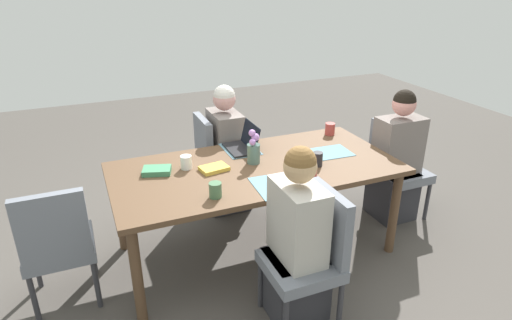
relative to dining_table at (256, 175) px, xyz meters
name	(u,v)px	position (x,y,z in m)	size (l,w,h in m)	color
ground_plane	(256,249)	(0.00, 0.00, -0.68)	(10.00, 10.00, 0.00)	#4C4742
dining_table	(256,175)	(0.00, 0.00, 0.00)	(2.15, 1.04, 0.75)	brown
chair_far_left_near	(216,158)	(-0.06, 0.82, -0.18)	(0.44, 0.44, 0.90)	slate
person_far_left_near	(226,156)	(0.02, 0.76, -0.15)	(0.36, 0.40, 1.19)	#2D2D33
chair_head_right_left_mid	(395,162)	(1.42, 0.10, -0.18)	(0.44, 0.44, 0.90)	slate
person_head_right_left_mid	(396,163)	(1.36, 0.03, -0.15)	(0.40, 0.36, 1.19)	#2D2D33
chair_near_left_far	(312,251)	(0.04, -0.81, -0.18)	(0.44, 0.44, 0.90)	slate
person_near_left_far	(297,245)	(-0.04, -0.75, -0.15)	(0.36, 0.40, 1.19)	#2D2D33
chair_head_left_right_near	(57,242)	(-1.43, -0.09, -0.18)	(0.44, 0.44, 0.90)	slate
flower_vase	(254,150)	(0.01, 0.06, 0.18)	(0.10, 0.10, 0.27)	#4C6B60
placemat_far_left_near	(240,149)	(0.01, 0.36, 0.07)	(0.36, 0.26, 0.00)	slate
placemat_head_right_left_mid	(328,153)	(0.64, 0.01, 0.07)	(0.36, 0.26, 0.00)	slate
placemat_near_left_far	(274,186)	(-0.02, -0.36, 0.07)	(0.36, 0.26, 0.00)	slate
laptop_far_left_near	(244,144)	(0.03, 0.34, 0.12)	(0.22, 0.32, 0.21)	black
coffee_mug_near_left	(215,190)	(-0.43, -0.35, 0.12)	(0.08, 0.08, 0.10)	#47704C
coffee_mug_near_right	(318,159)	(0.43, -0.17, 0.12)	(0.08, 0.08, 0.11)	#232328
coffee_mug_centre_left	(186,162)	(-0.49, 0.16, 0.12)	(0.08, 0.08, 0.10)	white
coffee_mug_centre_right	(311,174)	(0.26, -0.37, 0.12)	(0.08, 0.08, 0.10)	#AD3D38
coffee_mug_far_left	(330,129)	(0.87, 0.38, 0.12)	(0.09, 0.09, 0.10)	#AD3D38
book_red_cover	(157,171)	(-0.71, 0.17, 0.09)	(0.20, 0.14, 0.04)	#3D7F56
book_blue_cover	(214,168)	(-0.31, 0.05, 0.09)	(0.20, 0.14, 0.03)	gold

